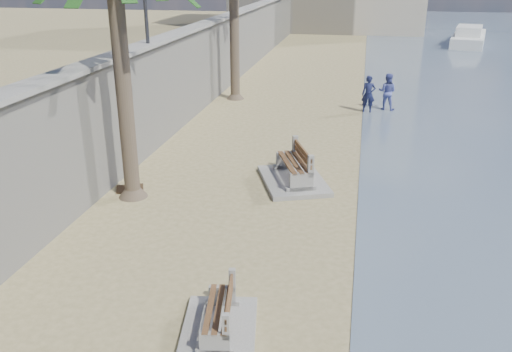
{
  "coord_description": "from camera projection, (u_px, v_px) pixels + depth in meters",
  "views": [
    {
      "loc": [
        1.88,
        -5.08,
        6.03
      ],
      "look_at": [
        -0.5,
        7.0,
        1.2
      ],
      "focal_mm": 38.0,
      "sensor_mm": 36.0,
      "label": 1
    }
  ],
  "objects": [
    {
      "name": "bench_far",
      "position": [
        294.0,
        168.0,
        15.83
      ],
      "size": [
        2.5,
        2.96,
        1.05
      ],
      "color": "gray",
      "rests_on": "ground_plane"
    },
    {
      "name": "debris_c",
      "position": [
        130.0,
        189.0,
        15.55
      ],
      "size": [
        0.93,
        0.85,
        0.03
      ],
      "primitive_type": "cube",
      "rotation": [
        0.0,
        0.0,
        0.4
      ],
      "color": "#382616",
      "rests_on": "ground_plane"
    },
    {
      "name": "person_a",
      "position": [
        369.0,
        91.0,
        23.32
      ],
      "size": [
        0.66,
        0.45,
        1.83
      ],
      "primitive_type": "imported",
      "rotation": [
        0.0,
        0.0,
        0.01
      ],
      "color": "#15193A",
      "rests_on": "ground_plane"
    },
    {
      "name": "bench_near",
      "position": [
        219.0,
        316.0,
        9.39
      ],
      "size": [
        1.56,
        2.05,
        0.78
      ],
      "color": "gray",
      "rests_on": "ground_plane"
    },
    {
      "name": "seawall",
      "position": [
        212.0,
        61.0,
        25.75
      ],
      "size": [
        0.45,
        70.0,
        3.5
      ],
      "primitive_type": "cube",
      "color": "gray",
      "rests_on": "ground_plane"
    },
    {
      "name": "wall_cap",
      "position": [
        211.0,
        21.0,
        25.09
      ],
      "size": [
        0.8,
        70.0,
        0.12
      ],
      "primitive_type": "cube",
      "color": "gray",
      "rests_on": "seawall"
    },
    {
      "name": "yacht_far",
      "position": [
        469.0,
        39.0,
        43.77
      ],
      "size": [
        3.98,
        8.63,
        1.5
      ],
      "primitive_type": null,
      "rotation": [
        0.0,
        0.0,
        1.37
      ],
      "color": "silver",
      "rests_on": "bay_water"
    },
    {
      "name": "person_b",
      "position": [
        387.0,
        90.0,
        23.74
      ],
      "size": [
        0.98,
        0.84,
        1.78
      ],
      "primitive_type": "imported",
      "rotation": [
        0.0,
        0.0,
        2.92
      ],
      "color": "#4F58A4",
      "rests_on": "ground_plane"
    }
  ]
}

